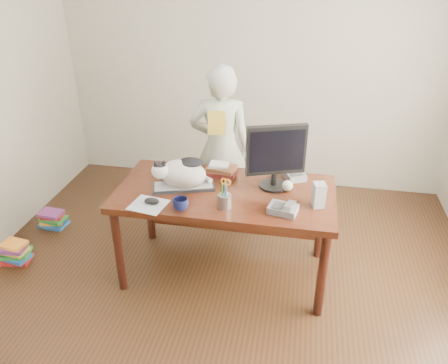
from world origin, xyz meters
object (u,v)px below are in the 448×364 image
phone (284,208)px  baseball (287,186)px  speaker (319,195)px  book_pile_a (15,252)px  coffee_mug (180,204)px  desk (227,203)px  book_stack (221,170)px  calculator (294,175)px  pen_cup (225,200)px  cat (181,173)px  book_pile_b (53,219)px  monitor (276,154)px  person (221,148)px  keyboard (184,186)px  mouse (152,201)px

phone → baseball: bearing=101.1°
speaker → book_pile_a: size_ratio=0.65×
coffee_mug → baseball: 0.81m
desk → book_stack: 0.27m
calculator → book_pile_a: (-2.24, -0.50, -0.69)m
book_stack → phone: bearing=-37.0°
speaker → book_stack: bearing=140.5°
phone → speaker: (0.23, 0.12, 0.06)m
pen_cup → phone: pen_cup is taller
cat → coffee_mug: (0.07, -0.29, -0.09)m
speaker → phone: bearing=-166.0°
book_stack → book_pile_b: 1.79m
coffee_mug → baseball: bearing=29.7°
monitor → book_pile_a: (-2.10, -0.31, -0.94)m
baseball → book_pile_a: baseball is taller
desk → speaker: bearing=-14.5°
coffee_mug → calculator: 0.96m
cat → desk: bearing=-0.7°
cat → speaker: 1.00m
phone → speaker: speaker is taller
baseball → phone: bearing=-91.3°
book_stack → book_pile_b: size_ratio=0.97×
pen_cup → book_stack: (-0.12, 0.49, -0.03)m
phone → baseball: 0.30m
monitor → pen_cup: bearing=-151.1°
baseball → book_stack: 0.56m
book_stack → calculator: (0.57, 0.04, -0.01)m
coffee_mug → baseball: size_ratio=1.36×
desk → baseball: (0.45, 0.01, 0.19)m
person → book_pile_b: person is taller
person → baseball: bearing=126.3°
keyboard → book_stack: 0.36m
keyboard → baseball: baseball is taller
monitor → speaker: monitor is taller
baseball → person: bearing=133.2°
coffee_mug → calculator: size_ratio=0.48×
baseball → person: 0.92m
mouse → person: bearing=84.1°
monitor → mouse: bearing=-173.6°
pen_cup → calculator: pen_cup is taller
desk → coffee_mug: bearing=-122.7°
coffee_mug → person: bearing=86.2°
book_stack → person: 0.51m
book_pile_a → book_pile_b: (0.03, 0.55, -0.02)m
book_pile_b → person: bearing=14.8°
keyboard → speaker: speaker is taller
pen_cup → calculator: (0.45, 0.54, -0.04)m
keyboard → phone: 0.78m
person → mouse: bearing=67.6°
cat → person: bearing=61.7°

